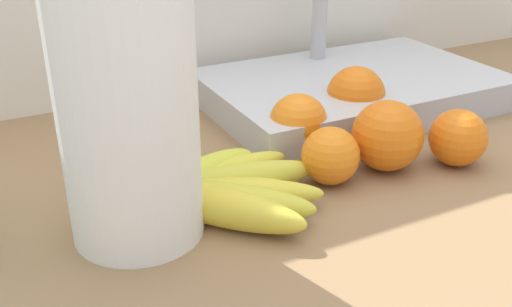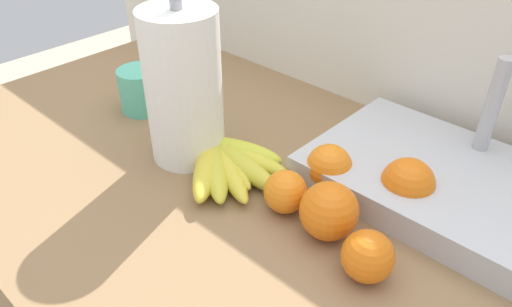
# 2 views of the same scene
# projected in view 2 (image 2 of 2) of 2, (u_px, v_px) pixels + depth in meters

# --- Properties ---
(wall_back) EXTENTS (1.87, 0.06, 1.30)m
(wall_back) POSITION_uv_depth(u_px,v_px,m) (394.00, 201.00, 1.10)
(wall_back) COLOR silver
(wall_back) RESTS_ON ground
(banana_bunch) EXTENTS (0.22, 0.19, 0.04)m
(banana_bunch) POSITION_uv_depth(u_px,v_px,m) (226.00, 161.00, 0.81)
(banana_bunch) COLOR gold
(banana_bunch) RESTS_ON counter
(orange_back_right) EXTENTS (0.08, 0.08, 0.08)m
(orange_back_right) POSITION_uv_depth(u_px,v_px,m) (331.00, 209.00, 0.67)
(orange_back_right) COLOR orange
(orange_back_right) RESTS_ON counter
(orange_front) EXTENTS (0.07, 0.07, 0.07)m
(orange_front) POSITION_uv_depth(u_px,v_px,m) (285.00, 190.00, 0.72)
(orange_front) COLOR orange
(orange_front) RESTS_ON counter
(orange_far_right) EXTENTS (0.08, 0.08, 0.08)m
(orange_far_right) POSITION_uv_depth(u_px,v_px,m) (407.00, 184.00, 0.72)
(orange_far_right) COLOR orange
(orange_far_right) RESTS_ON counter
(orange_center) EXTENTS (0.07, 0.07, 0.07)m
(orange_center) POSITION_uv_depth(u_px,v_px,m) (329.00, 167.00, 0.77)
(orange_center) COLOR orange
(orange_center) RESTS_ON counter
(orange_right) EXTENTS (0.07, 0.07, 0.07)m
(orange_right) POSITION_uv_depth(u_px,v_px,m) (368.00, 256.00, 0.61)
(orange_right) COLOR orange
(orange_right) RESTS_ON counter
(paper_towel_roll) EXTENTS (0.13, 0.13, 0.29)m
(paper_towel_roll) POSITION_uv_depth(u_px,v_px,m) (184.00, 87.00, 0.79)
(paper_towel_roll) COLOR white
(paper_towel_roll) RESTS_ON counter
(sink_basin) EXTENTS (0.43, 0.28, 0.20)m
(sink_basin) POSITION_uv_depth(u_px,v_px,m) (451.00, 184.00, 0.75)
(sink_basin) COLOR #B7BABF
(sink_basin) RESTS_ON counter
(mug) EXTENTS (0.09, 0.09, 0.09)m
(mug) POSITION_uv_depth(u_px,v_px,m) (141.00, 90.00, 0.97)
(mug) COLOR #56BF9F
(mug) RESTS_ON counter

